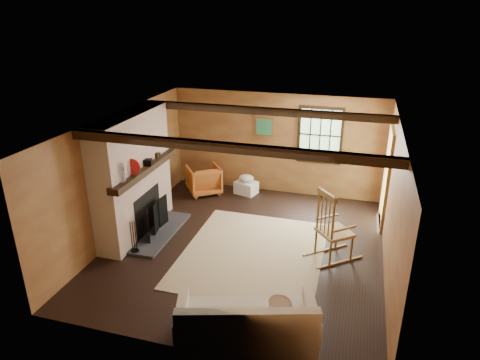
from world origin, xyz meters
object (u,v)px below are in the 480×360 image
(armchair, at_px, (204,180))
(sofa, at_px, (247,326))
(rocking_chair, at_px, (333,230))
(fireplace, at_px, (134,180))
(laundry_basket, at_px, (246,188))

(armchair, bearing_deg, sofa, 80.80)
(sofa, distance_m, armchair, 5.10)
(sofa, bearing_deg, rocking_chair, 53.07)
(fireplace, bearing_deg, rocking_chair, 0.75)
(rocking_chair, height_order, armchair, rocking_chair)
(sofa, relative_size, armchair, 2.67)
(armchair, bearing_deg, fireplace, 38.44)
(fireplace, height_order, laundry_basket, fireplace)
(fireplace, bearing_deg, armchair, 74.65)
(rocking_chair, relative_size, sofa, 0.66)
(rocking_chair, height_order, laundry_basket, rocking_chair)
(rocking_chair, height_order, sofa, rocking_chair)
(fireplace, relative_size, sofa, 1.19)
(rocking_chair, distance_m, sofa, 2.61)
(sofa, bearing_deg, laundry_basket, 88.67)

